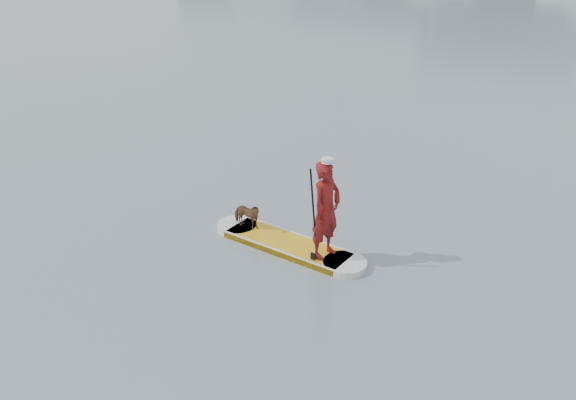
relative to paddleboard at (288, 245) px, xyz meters
The scene contains 6 objects.
ground 2.12m from the paddleboard, 73.11° to the right, with size 140.00×140.00×0.00m, color slate.
paddleboard is the anchor object (origin of this frame).
paddler 1.27m from the paddleboard, ahead, with size 0.66×0.44×1.82m, color maroon.
white_cap 2.09m from the paddleboard, ahead, with size 0.22×0.22×0.07m, color silver.
dog 1.05m from the paddleboard, behind, with size 0.29×0.64×0.54m, color #51391B.
paddle 1.08m from the paddleboard, 23.48° to the right, with size 0.10×0.30×2.00m.
Camera 1 is at (4.96, -6.95, 6.11)m, focal length 40.00 mm.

